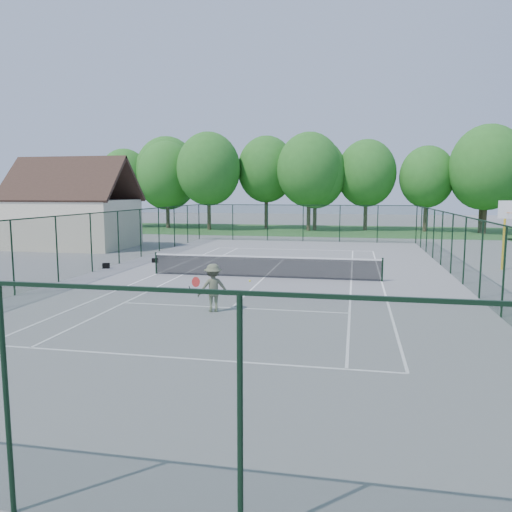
% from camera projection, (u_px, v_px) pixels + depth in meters
% --- Properties ---
extents(ground, '(140.00, 140.00, 0.00)m').
position_uv_depth(ground, '(264.00, 278.00, 23.93)').
color(ground, gray).
rests_on(ground, ground).
extents(grass_far, '(80.00, 16.00, 0.01)m').
position_uv_depth(grass_far, '(315.00, 230.00, 53.11)').
color(grass_far, '#367030').
rests_on(grass_far, ground).
extents(court_lines, '(11.05, 23.85, 0.01)m').
position_uv_depth(court_lines, '(264.00, 277.00, 23.93)').
color(court_lines, white).
rests_on(court_lines, ground).
extents(tennis_net, '(11.08, 0.08, 1.10)m').
position_uv_depth(tennis_net, '(264.00, 266.00, 23.86)').
color(tennis_net, black).
rests_on(tennis_net, ground).
extents(fence_enclosure, '(18.05, 36.05, 3.02)m').
position_uv_depth(fence_enclosure, '(264.00, 245.00, 23.73)').
color(fence_enclosure, '#1B391F').
rests_on(fence_enclosure, ground).
extents(utility_building, '(8.60, 6.27, 6.63)m').
position_uv_depth(utility_building, '(73.00, 205.00, 36.35)').
color(utility_building, beige).
rests_on(utility_building, ground).
extents(tree_line_far, '(39.40, 6.40, 9.70)m').
position_uv_depth(tree_line_far, '(315.00, 173.00, 52.34)').
color(tree_line_far, '#433324').
rests_on(tree_line_far, ground).
extents(basketball_goal, '(1.20, 1.43, 3.65)m').
position_uv_depth(basketball_goal, '(508.00, 222.00, 25.51)').
color(basketball_goal, yellow).
rests_on(basketball_goal, ground).
extents(sports_bag_a, '(0.41, 0.32, 0.29)m').
position_uv_depth(sports_bag_a, '(106.00, 266.00, 26.79)').
color(sports_bag_a, black).
rests_on(sports_bag_a, ground).
extents(sports_bag_b, '(0.37, 0.27, 0.26)m').
position_uv_depth(sports_bag_b, '(155.00, 260.00, 28.97)').
color(sports_bag_b, black).
rests_on(sports_bag_b, ground).
extents(tennis_player, '(2.11, 1.01, 1.65)m').
position_uv_depth(tennis_player, '(213.00, 288.00, 17.08)').
color(tennis_player, '#545B42').
rests_on(tennis_player, ground).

